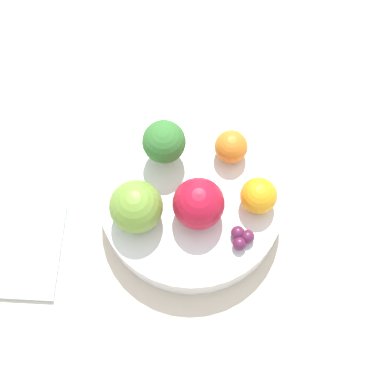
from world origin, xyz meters
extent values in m
plane|color=gray|center=(0.00, 0.00, 0.00)|extent=(6.00, 6.00, 0.00)
cube|color=beige|center=(0.00, 0.00, 0.01)|extent=(1.20, 1.20, 0.02)
cylinder|color=white|center=(0.00, 0.00, 0.04)|extent=(0.21, 0.21, 0.04)
cylinder|color=#99C17A|center=(-0.03, -0.05, 0.07)|extent=(0.02, 0.02, 0.02)
sphere|color=#387A33|center=(-0.03, -0.05, 0.10)|extent=(0.05, 0.05, 0.05)
sphere|color=#B7142D|center=(0.02, 0.01, 0.09)|extent=(0.06, 0.06, 0.06)
sphere|color=olive|center=(0.04, -0.04, 0.09)|extent=(0.06, 0.06, 0.06)
sphere|color=orange|center=(-0.06, 0.02, 0.08)|extent=(0.04, 0.04, 0.04)
sphere|color=orange|center=(-0.02, 0.07, 0.08)|extent=(0.04, 0.04, 0.04)
sphere|color=#5B1E42|center=(0.03, 0.07, 0.07)|extent=(0.02, 0.02, 0.02)
sphere|color=#5B1E42|center=(0.02, 0.07, 0.07)|extent=(0.02, 0.02, 0.02)
sphere|color=#5B1E42|center=(0.02, 0.06, 0.07)|extent=(0.02, 0.02, 0.02)
camera|label=1|loc=(0.19, 0.08, 0.62)|focal=50.00mm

